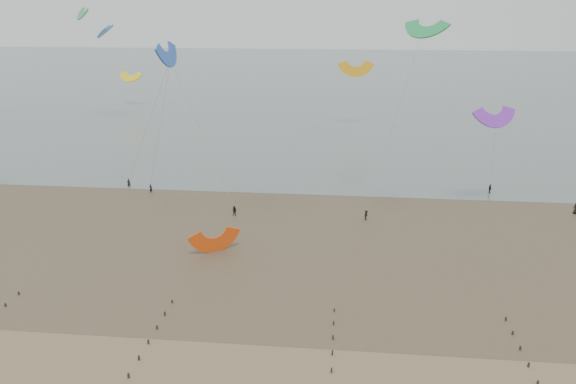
# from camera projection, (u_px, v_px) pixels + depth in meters

# --- Properties ---
(ground) EXTENTS (500.00, 500.00, 0.00)m
(ground) POSITION_uv_depth(u_px,v_px,m) (286.00, 380.00, 49.79)
(ground) COLOR brown
(ground) RESTS_ON ground
(sea_and_shore) EXTENTS (500.00, 665.00, 0.03)m
(sea_and_shore) POSITION_uv_depth(u_px,v_px,m) (283.00, 229.00, 82.54)
(sea_and_shore) COLOR #475654
(sea_and_shore) RESTS_ON ground
(kitesurfer_lead) EXTENTS (0.65, 0.52, 1.56)m
(kitesurfer_lead) POSITION_uv_depth(u_px,v_px,m) (151.00, 189.00, 97.75)
(kitesurfer_lead) COLOR black
(kitesurfer_lead) RESTS_ON ground
(kitesurfers) EXTENTS (116.95, 18.40, 1.87)m
(kitesurfers) POSITION_uv_depth(u_px,v_px,m) (543.00, 202.00, 90.88)
(kitesurfers) COLOR black
(kitesurfers) RESTS_ON ground
(grounded_kite) EXTENTS (7.65, 7.23, 3.33)m
(grounded_kite) POSITION_uv_depth(u_px,v_px,m) (215.00, 251.00, 75.19)
(grounded_kite) COLOR #DA440D
(grounded_kite) RESTS_ON ground
(kites_airborne) EXTENTS (241.93, 121.77, 42.82)m
(kites_airborne) POSITION_uv_depth(u_px,v_px,m) (238.00, 46.00, 130.08)
(kites_airborne) COLOR #9F1652
(kites_airborne) RESTS_ON ground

